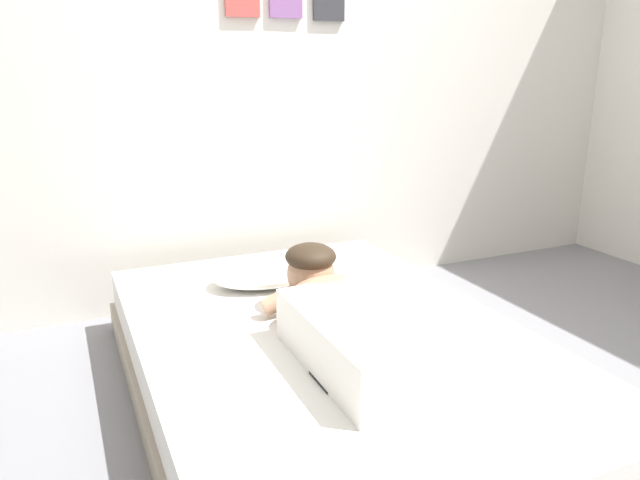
% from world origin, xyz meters
% --- Properties ---
extents(ground_plane, '(12.86, 12.86, 0.00)m').
position_xyz_m(ground_plane, '(0.00, 0.00, 0.00)').
color(ground_plane, gray).
extents(back_wall, '(4.43, 0.12, 2.50)m').
position_xyz_m(back_wall, '(-0.00, 1.38, 1.25)').
color(back_wall, silver).
rests_on(back_wall, ground).
extents(bed, '(1.38, 2.05, 0.30)m').
position_xyz_m(bed, '(-0.29, 0.15, 0.15)').
color(bed, gray).
rests_on(bed, ground).
extents(pillow, '(0.52, 0.32, 0.11)m').
position_xyz_m(pillow, '(-0.33, 0.70, 0.35)').
color(pillow, white).
rests_on(pillow, bed).
extents(person_lying, '(0.43, 0.92, 0.27)m').
position_xyz_m(person_lying, '(-0.28, 0.00, 0.40)').
color(person_lying, white).
rests_on(person_lying, bed).
extents(coffee_cup, '(0.12, 0.09, 0.07)m').
position_xyz_m(coffee_cup, '(-0.13, 0.49, 0.33)').
color(coffee_cup, teal).
rests_on(coffee_cup, bed).
extents(cell_phone, '(0.07, 0.14, 0.01)m').
position_xyz_m(cell_phone, '(-0.46, -0.18, 0.30)').
color(cell_phone, black).
rests_on(cell_phone, bed).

